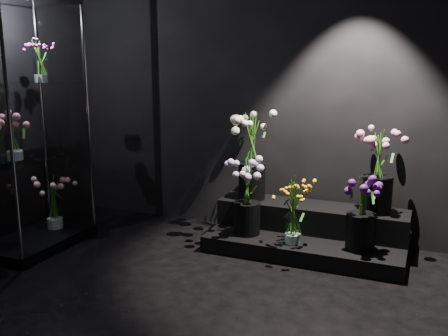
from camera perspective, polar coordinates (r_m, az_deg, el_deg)
The scene contains 12 objects.
floor at distance 3.31m, azimuth -7.46°, elevation -17.48°, with size 4.00×4.00×0.00m, color black.
wall_back at distance 4.71m, azimuth 4.49°, elevation 9.39°, with size 4.00×4.00×0.00m, color black.
display_riser at distance 4.49m, azimuth 9.57°, elevation -7.17°, with size 1.67×0.74×0.37m.
display_case at distance 4.58m, azimuth -21.44°, elevation 4.12°, with size 0.57×0.96×2.10m.
bouquet_orange_bells at distance 4.14m, azimuth 7.95°, elevation -4.80°, with size 0.27×0.27×0.56m.
bouquet_lilac at distance 4.32m, azimuth 2.66°, elevation -2.82°, with size 0.34×0.34×0.66m.
bouquet_purple at distance 4.12m, azimuth 15.49°, elevation -4.53°, with size 0.35×0.35×0.60m.
bouquet_cream_roses at distance 4.55m, azimuth 3.26°, elevation 2.21°, with size 0.45×0.45×0.80m.
bouquet_pink_roses at distance 4.33m, azimuth 17.27°, elevation 0.53°, with size 0.46×0.46×0.73m.
bouquet_case_pink at distance 4.45m, azimuth -22.97°, elevation 3.57°, with size 0.34×0.34×0.40m.
bouquet_case_magenta at distance 4.62m, azimuth -20.33°, elevation 11.61°, with size 0.31×0.31×0.38m.
bouquet_case_base_pink at distance 4.87m, azimuth -18.91°, elevation -3.60°, with size 0.35×0.35×0.49m.
Camera 1 is at (1.48, -2.46, 1.64)m, focal length 40.00 mm.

